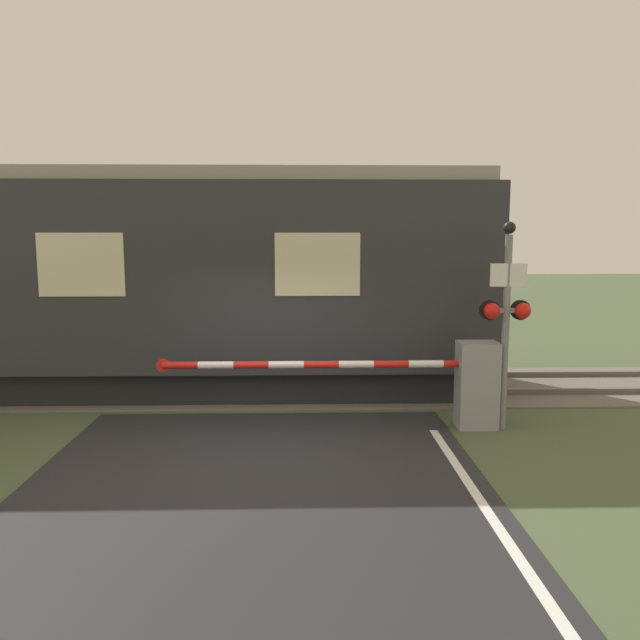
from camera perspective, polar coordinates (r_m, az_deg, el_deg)
The scene contains 5 objects.
ground_plane at distance 8.60m, azimuth -5.36°, elevation -12.31°, with size 80.00×80.00×0.00m, color #475638.
track_bed at distance 12.23m, azimuth -4.18°, elevation -6.10°, with size 36.00×3.20×0.13m.
train at distance 12.44m, azimuth -18.57°, elevation 3.40°, with size 14.09×3.11×4.09m.
crossing_barrier at distance 9.80m, azimuth 12.23°, elevation -5.55°, with size 5.18×0.44×1.34m.
signal_post at distance 9.71m, azimuth 16.68°, elevation 0.62°, with size 0.77×0.26×3.15m.
Camera 1 is at (0.57, -8.06, 2.94)m, focal length 35.00 mm.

